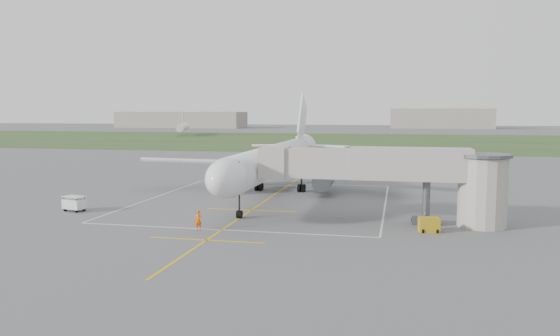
% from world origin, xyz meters
% --- Properties ---
extents(ground, '(700.00, 700.00, 0.00)m').
position_xyz_m(ground, '(0.00, 0.00, 0.00)').
color(ground, '#59595C').
rests_on(ground, ground).
extents(grass_strip, '(700.00, 120.00, 0.02)m').
position_xyz_m(grass_strip, '(0.00, 130.00, 0.01)').
color(grass_strip, '#2E4920').
rests_on(grass_strip, ground).
extents(apron_markings, '(28.20, 60.00, 0.01)m').
position_xyz_m(apron_markings, '(0.00, -5.82, 0.01)').
color(apron_markings, '#E3AD0D').
rests_on(apron_markings, ground).
extents(airliner, '(38.93, 46.75, 13.52)m').
position_xyz_m(airliner, '(-0.00, 0.75, 4.39)').
color(airliner, white).
rests_on(airliner, ground).
extents(jet_bridge, '(23.40, 5.00, 7.20)m').
position_xyz_m(jet_bridge, '(15.72, -13.50, 4.74)').
color(jet_bridge, '#B0A89F').
rests_on(jet_bridge, ground).
extents(gpu_unit, '(1.93, 1.49, 1.32)m').
position_xyz_m(gpu_unit, '(18.13, -16.93, 0.65)').
color(gpu_unit, '#B38E16').
rests_on(gpu_unit, ground).
extents(baggage_cart, '(2.61, 1.97, 1.61)m').
position_xyz_m(baggage_cart, '(-18.27, -14.56, 0.83)').
color(baggage_cart, silver).
rests_on(baggage_cart, ground).
extents(ramp_worker_nose, '(0.68, 0.46, 1.80)m').
position_xyz_m(ramp_worker_nose, '(-2.02, -20.53, 0.90)').
color(ramp_worker_nose, '#F85807').
rests_on(ramp_worker_nose, ground).
extents(ramp_worker_wing, '(1.00, 1.05, 1.70)m').
position_xyz_m(ramp_worker_wing, '(-6.11, 0.54, 0.85)').
color(ramp_worker_wing, '#FF6408').
rests_on(ramp_worker_wing, ground).
extents(distant_hangars, '(345.00, 49.00, 12.00)m').
position_xyz_m(distant_hangars, '(-16.15, 265.19, 5.17)').
color(distant_hangars, gray).
rests_on(distant_hangars, ground).
extents(distant_aircraft, '(201.60, 50.82, 8.85)m').
position_xyz_m(distant_aircraft, '(14.19, 170.51, 3.59)').
color(distant_aircraft, white).
rests_on(distant_aircraft, ground).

